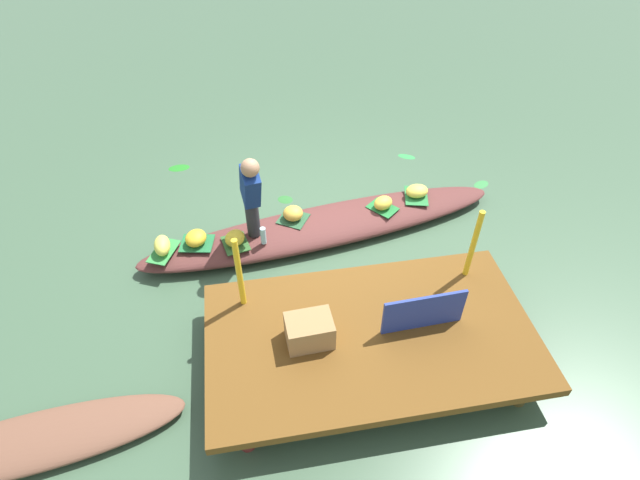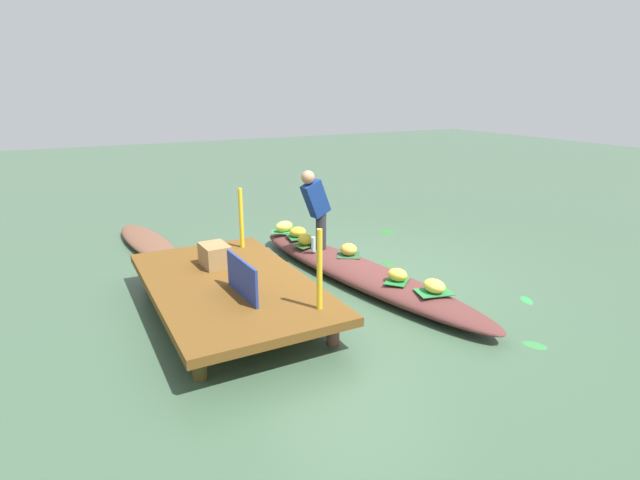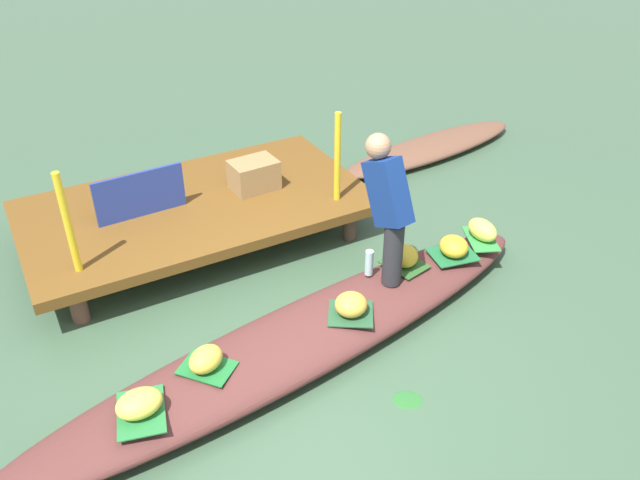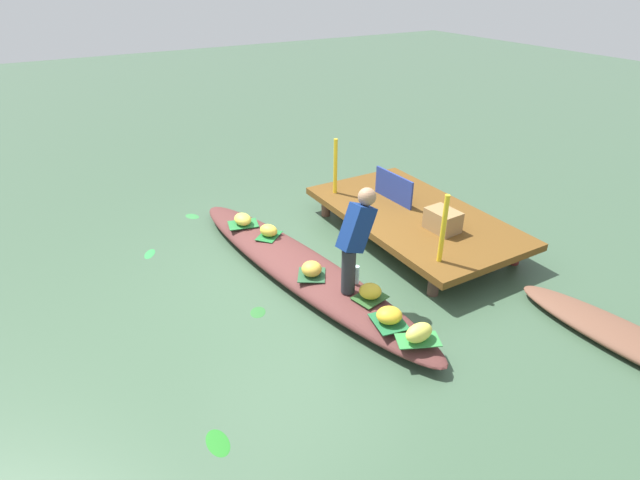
% 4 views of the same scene
% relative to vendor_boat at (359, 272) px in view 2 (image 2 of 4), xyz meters
% --- Properties ---
extents(canal_water, '(40.00, 40.00, 0.00)m').
position_rel_vendor_boat_xyz_m(canal_water, '(0.00, 0.00, -0.13)').
color(canal_water, '#3C5940').
rests_on(canal_water, ground).
extents(dock_platform, '(3.20, 1.80, 0.40)m').
position_rel_vendor_boat_xyz_m(dock_platform, '(-0.12, 1.93, 0.21)').
color(dock_platform, brown).
rests_on(dock_platform, ground).
extents(vendor_boat, '(4.77, 1.47, 0.26)m').
position_rel_vendor_boat_xyz_m(vendor_boat, '(0.00, 0.00, 0.00)').
color(vendor_boat, '#582D29').
rests_on(vendor_boat, ground).
extents(moored_boat, '(2.70, 0.90, 0.18)m').
position_rel_vendor_boat_xyz_m(moored_boat, '(3.02, 2.36, -0.04)').
color(moored_boat, brown).
rests_on(moored_boat, ground).
extents(leaf_mat_0, '(0.40, 0.49, 0.01)m').
position_rel_vendor_boat_xyz_m(leaf_mat_0, '(1.97, 0.27, 0.13)').
color(leaf_mat_0, '#31853E').
rests_on(leaf_mat_0, vendor_boat).
extents(banana_bunch_0, '(0.20, 0.32, 0.19)m').
position_rel_vendor_boat_xyz_m(banana_bunch_0, '(1.97, 0.27, 0.23)').
color(banana_bunch_0, '#E7E254').
rests_on(banana_bunch_0, vendor_boat).
extents(leaf_mat_1, '(0.46, 0.46, 0.01)m').
position_rel_vendor_boat_xyz_m(leaf_mat_1, '(0.39, -0.06, 0.13)').
color(leaf_mat_1, '#265131').
rests_on(leaf_mat_1, vendor_boat).
extents(banana_bunch_1, '(0.25, 0.24, 0.18)m').
position_rel_vendor_boat_xyz_m(banana_bunch_1, '(0.39, -0.06, 0.22)').
color(banana_bunch_1, gold).
rests_on(banana_bunch_1, vendor_boat).
extents(leaf_mat_2, '(0.39, 0.48, 0.01)m').
position_rel_vendor_boat_xyz_m(leaf_mat_2, '(-1.29, -0.25, 0.13)').
color(leaf_mat_2, '#267337').
rests_on(leaf_mat_2, vendor_boat).
extents(banana_bunch_2, '(0.31, 0.24, 0.16)m').
position_rel_vendor_boat_xyz_m(banana_bunch_2, '(-1.29, -0.25, 0.21)').
color(banana_bunch_2, '#EBD34B').
rests_on(banana_bunch_2, vendor_boat).
extents(leaf_mat_3, '(0.36, 0.41, 0.01)m').
position_rel_vendor_boat_xyz_m(leaf_mat_3, '(1.13, 0.28, 0.13)').
color(leaf_mat_3, '#2A5625').
rests_on(leaf_mat_3, vendor_boat).
extents(banana_bunch_3, '(0.33, 0.33, 0.18)m').
position_rel_vendor_boat_xyz_m(banana_bunch_3, '(1.13, 0.28, 0.22)').
color(banana_bunch_3, gold).
rests_on(banana_bunch_3, vendor_boat).
extents(leaf_mat_4, '(0.43, 0.45, 0.01)m').
position_rel_vendor_boat_xyz_m(leaf_mat_4, '(-0.78, -0.08, 0.13)').
color(leaf_mat_4, '#1F6D30').
rests_on(leaf_mat_4, vendor_boat).
extents(banana_bunch_4, '(0.32, 0.30, 0.17)m').
position_rel_vendor_boat_xyz_m(banana_bunch_4, '(-0.78, -0.08, 0.22)').
color(banana_bunch_4, yellow).
rests_on(banana_bunch_4, vendor_boat).
extents(leaf_mat_5, '(0.44, 0.38, 0.01)m').
position_rel_vendor_boat_xyz_m(leaf_mat_5, '(1.59, 0.20, 0.13)').
color(leaf_mat_5, '#1F6536').
rests_on(leaf_mat_5, vendor_boat).
extents(banana_bunch_5, '(0.33, 0.35, 0.17)m').
position_rel_vendor_boat_xyz_m(banana_bunch_5, '(1.59, 0.20, 0.22)').
color(banana_bunch_5, gold).
rests_on(banana_bunch_5, vendor_boat).
extents(vendor_person, '(0.25, 0.48, 1.22)m').
position_rel_vendor_boat_xyz_m(vendor_person, '(0.88, 0.23, 0.82)').
color(vendor_person, '#28282D').
rests_on(vendor_person, vendor_boat).
extents(water_bottle, '(0.07, 0.07, 0.23)m').
position_rel_vendor_boat_xyz_m(water_bottle, '(0.79, 0.32, 0.24)').
color(water_bottle, '#A7D0D5').
rests_on(water_bottle, vendor_boat).
extents(market_banner, '(0.82, 0.06, 0.43)m').
position_rel_vendor_boat_xyz_m(market_banner, '(-0.62, 1.93, 0.49)').
color(market_banner, navy).
rests_on(market_banner, dock_platform).
extents(railing_post_west, '(0.06, 0.06, 0.87)m').
position_rel_vendor_boat_xyz_m(railing_post_west, '(-1.32, 1.33, 0.71)').
color(railing_post_west, yellow).
rests_on(railing_post_west, dock_platform).
extents(railing_post_east, '(0.06, 0.06, 0.87)m').
position_rel_vendor_boat_xyz_m(railing_post_east, '(1.08, 1.33, 0.71)').
color(railing_post_east, yellow).
rests_on(railing_post_east, dock_platform).
extents(produce_crate, '(0.46, 0.34, 0.29)m').
position_rel_vendor_boat_xyz_m(produce_crate, '(0.49, 1.91, 0.42)').
color(produce_crate, olive).
rests_on(produce_crate, dock_platform).
extents(drifting_plant_0, '(0.28, 0.26, 0.01)m').
position_rel_vendor_boat_xyz_m(drifting_plant_0, '(0.41, -0.80, -0.13)').
color(drifting_plant_0, '#29672C').
rests_on(drifting_plant_0, ground).
extents(drifting_plant_1, '(0.30, 0.26, 0.01)m').
position_rel_vendor_boat_xyz_m(drifting_plant_1, '(-2.45, -0.67, -0.13)').
color(drifting_plant_1, '#317D3C').
rests_on(drifting_plant_1, ground).
extents(drifting_plant_2, '(0.32, 0.19, 0.01)m').
position_rel_vendor_boat_xyz_m(drifting_plant_2, '(1.92, -1.84, -0.13)').
color(drifting_plant_2, '#227921').
rests_on(drifting_plant_2, ground).
extents(drifting_plant_3, '(0.30, 0.25, 0.01)m').
position_rel_vendor_boat_xyz_m(drifting_plant_3, '(-1.59, -1.55, -0.13)').
color(drifting_plant_3, '#2D8A42').
rests_on(drifting_plant_3, ground).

